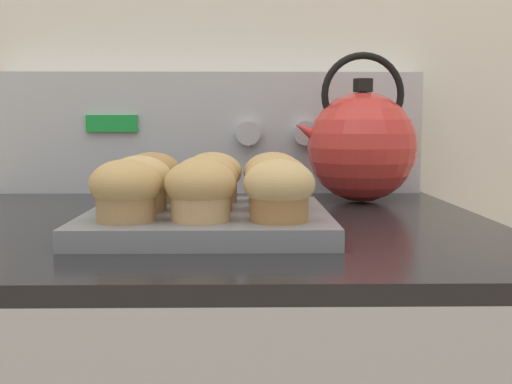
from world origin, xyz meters
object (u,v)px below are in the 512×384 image
at_px(muffin_r0_c0, 126,190).
at_px(muffin_r1_c0, 139,183).
at_px(muffin_pan, 208,220).
at_px(muffin_r2_c2, 273,177).
at_px(muffin_r0_c1, 200,190).
at_px(muffin_r1_c2, 277,183).
at_px(muffin_r1_c1, 206,183).
at_px(tea_kettle, 361,145).
at_px(muffin_r2_c0, 152,177).
at_px(muffin_r0_c2, 279,190).
at_px(muffin_r2_c1, 213,177).

distance_m(muffin_r0_c0, muffin_r1_c0, 0.07).
bearing_deg(muffin_pan, muffin_r2_c2, 45.67).
xyz_separation_m(muffin_r0_c1, muffin_r1_c2, (0.08, 0.08, 0.00)).
bearing_deg(muffin_pan, muffin_r1_c1, 154.75).
relative_size(muffin_r1_c1, tea_kettle, 0.32).
distance_m(muffin_r0_c0, muffin_r1_c1, 0.11).
distance_m(muffin_pan, muffin_r2_c0, 0.12).
distance_m(muffin_r1_c1, tea_kettle, 0.34).
bearing_deg(tea_kettle, muffin_r0_c0, -131.86).
height_order(muffin_pan, muffin_r0_c1, muffin_r0_c1).
xyz_separation_m(muffin_r0_c2, muffin_r2_c0, (-0.15, 0.16, 0.00)).
bearing_deg(muffin_r2_c0, muffin_r2_c2, -0.19).
bearing_deg(muffin_r2_c1, muffin_r1_c2, -45.68).
height_order(muffin_r0_c1, muffin_r2_c0, same).
bearing_deg(muffin_r0_c2, muffin_pan, 134.40).
bearing_deg(muffin_r2_c0, tea_kettle, 31.07).
bearing_deg(muffin_r1_c2, muffin_r2_c2, 90.86).
height_order(muffin_r1_c2, muffin_r2_c2, same).
relative_size(muffin_pan, muffin_r0_c1, 3.71).
height_order(muffin_pan, muffin_r2_c2, muffin_r2_c2).
height_order(muffin_r2_c0, muffin_r2_c1, same).
distance_m(muffin_r0_c1, muffin_r2_c0, 0.17).
relative_size(muffin_r2_c0, tea_kettle, 0.32).
relative_size(muffin_pan, muffin_r0_c2, 3.71).
height_order(muffin_r0_c2, muffin_r2_c0, same).
bearing_deg(muffin_r1_c0, muffin_r1_c2, 1.35).
bearing_deg(muffin_r1_c0, muffin_r0_c0, -91.41).
relative_size(muffin_r0_c2, muffin_r1_c2, 1.00).
bearing_deg(muffin_r2_c2, muffin_r2_c1, 179.56).
height_order(muffin_r2_c1, muffin_r2_c2, same).
bearing_deg(tea_kettle, muffin_r0_c2, -113.07).
bearing_deg(muffin_r1_c2, muffin_r2_c0, 152.87).
height_order(muffin_r0_c1, muffin_r1_c1, same).
bearing_deg(muffin_r2_c2, muffin_r0_c1, -117.45).
height_order(muffin_r0_c0, muffin_r2_c0, same).
bearing_deg(muffin_r0_c0, muffin_r1_c1, 45.24).
relative_size(muffin_pan, muffin_r0_c0, 3.71).
distance_m(muffin_pan, tea_kettle, 0.35).
height_order(muffin_pan, muffin_r0_c2, muffin_r0_c2).
bearing_deg(muffin_r1_c0, muffin_r2_c1, 46.29).
distance_m(muffin_r0_c2, muffin_r1_c2, 0.08).
bearing_deg(muffin_r1_c1, muffin_pan, -25.25).
bearing_deg(muffin_r2_c0, muffin_r1_c2, -27.13).
distance_m(muffin_r0_c0, muffin_r2_c0, 0.16).
distance_m(muffin_r2_c1, tea_kettle, 0.29).
bearing_deg(muffin_r2_c0, muffin_r0_c0, -91.47).
distance_m(muffin_r0_c0, muffin_r1_c2, 0.18).
distance_m(muffin_r0_c2, muffin_r2_c1, 0.18).
relative_size(muffin_r1_c2, muffin_r2_c1, 1.00).
bearing_deg(muffin_r2_c2, muffin_r1_c0, -152.09).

